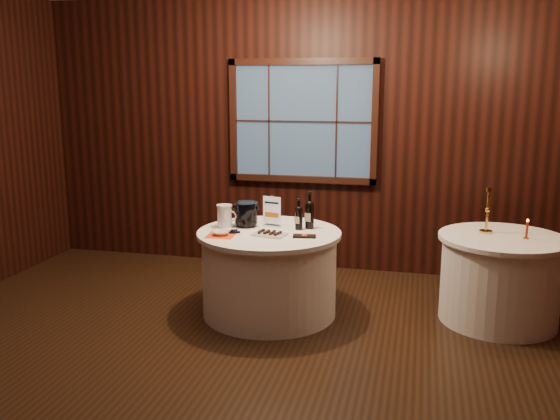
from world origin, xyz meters
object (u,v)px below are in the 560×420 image
(port_bottle_left, at_px, (299,216))
(glass_pitcher, at_px, (225,216))
(chocolate_plate, at_px, (270,234))
(red_candle, at_px, (527,231))
(side_table, at_px, (500,279))
(port_bottle_right, at_px, (310,212))
(sign_stand, at_px, (272,216))
(brass_candlestick, at_px, (487,217))
(main_table, at_px, (269,272))
(grape_bunch, at_px, (234,232))
(cracker_bowl, at_px, (221,233))
(chocolate_box, at_px, (304,236))
(ice_bucket, at_px, (246,214))

(port_bottle_left, xyz_separation_m, glass_pitcher, (-0.67, -0.08, -0.02))
(chocolate_plate, xyz_separation_m, red_candle, (2.13, 0.38, 0.05))
(glass_pitcher, bearing_deg, side_table, 11.71)
(port_bottle_right, distance_m, chocolate_plate, 0.46)
(sign_stand, distance_m, brass_candlestick, 1.90)
(main_table, relative_size, glass_pitcher, 6.17)
(port_bottle_left, xyz_separation_m, grape_bunch, (-0.51, -0.29, -0.10))
(chocolate_plate, bearing_deg, cracker_bowl, -166.58)
(chocolate_box, distance_m, cracker_bowl, 0.72)
(port_bottle_left, bearing_deg, sign_stand, -174.37)
(sign_stand, height_order, chocolate_plate, sign_stand)
(port_bottle_right, relative_size, chocolate_plate, 1.11)
(brass_candlestick, bearing_deg, chocolate_box, -161.16)
(red_candle, bearing_deg, sign_stand, -178.61)
(port_bottle_right, bearing_deg, chocolate_plate, -115.33)
(red_candle, bearing_deg, chocolate_plate, -169.82)
(side_table, xyz_separation_m, chocolate_box, (-1.66, -0.43, 0.39))
(port_bottle_right, xyz_separation_m, ice_bucket, (-0.58, -0.06, -0.03))
(sign_stand, xyz_separation_m, port_bottle_right, (0.35, 0.00, 0.05))
(port_bottle_left, distance_m, port_bottle_right, 0.11)
(chocolate_plate, bearing_deg, sign_stand, 100.49)
(ice_bucket, distance_m, chocolate_box, 0.66)
(chocolate_box, relative_size, grape_bunch, 1.26)
(glass_pitcher, bearing_deg, red_candle, 10.07)
(glass_pitcher, bearing_deg, cracker_bowl, -71.65)
(main_table, relative_size, cracker_bowl, 8.95)
(sign_stand, height_order, red_candle, sign_stand)
(ice_bucket, distance_m, chocolate_plate, 0.41)
(ice_bucket, relative_size, glass_pitcher, 1.08)
(chocolate_box, height_order, brass_candlestick, brass_candlestick)
(chocolate_box, height_order, glass_pitcher, glass_pitcher)
(grape_bunch, relative_size, cracker_bowl, 1.09)
(port_bottle_left, height_order, chocolate_plate, port_bottle_left)
(main_table, height_order, red_candle, red_candle)
(main_table, xyz_separation_m, glass_pitcher, (-0.43, 0.06, 0.49))
(side_table, xyz_separation_m, grape_bunch, (-2.27, -0.46, 0.40))
(chocolate_plate, xyz_separation_m, cracker_bowl, (-0.41, -0.10, 0.01))
(brass_candlestick, bearing_deg, glass_pitcher, -171.65)
(port_bottle_right, xyz_separation_m, chocolate_plate, (-0.29, -0.33, -0.13))
(cracker_bowl, height_order, red_candle, red_candle)
(sign_stand, bearing_deg, side_table, 16.37)
(cracker_bowl, distance_m, red_candle, 2.59)
(cracker_bowl, bearing_deg, side_table, 12.82)
(port_bottle_right, bearing_deg, brass_candlestick, 22.80)
(port_bottle_left, relative_size, red_candle, 1.64)
(main_table, distance_m, side_table, 2.02)
(grape_bunch, bearing_deg, port_bottle_right, 30.44)
(port_bottle_left, distance_m, brass_candlestick, 1.65)
(sign_stand, distance_m, red_candle, 2.20)
(red_candle, bearing_deg, grape_bunch, -170.63)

